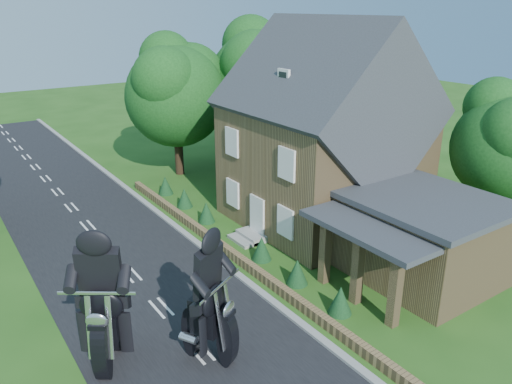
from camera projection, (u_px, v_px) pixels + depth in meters
ground at (199, 351)px, 16.34m from camera, size 120.00×120.00×0.00m
road at (199, 351)px, 16.33m from camera, size 7.00×80.00×0.02m
kerb at (287, 313)px, 18.25m from camera, size 0.30×80.00×0.12m
garden_wall at (231, 253)px, 22.40m from camera, size 0.30×22.00×0.40m
house at (324, 139)px, 25.00m from camera, size 9.54×8.64×10.24m
annex at (421, 237)px, 20.33m from camera, size 7.05×5.94×3.44m
tree_annex_side at (511, 138)px, 23.85m from camera, size 5.64×5.20×7.48m
tree_house_right at (372, 102)px, 29.99m from camera, size 6.51×6.00×8.40m
tree_behind_house at (266, 74)px, 34.12m from camera, size 7.81×7.20×10.08m
tree_behind_left at (181, 87)px, 31.86m from camera, size 6.94×6.40×9.16m
shrub_a at (340, 300)px, 18.18m from camera, size 0.90×0.90×1.10m
shrub_b at (297, 272)px, 20.11m from camera, size 0.90×0.90×1.10m
shrub_c at (262, 248)px, 22.04m from camera, size 0.90×0.90×1.10m
shrub_d at (206, 212)px, 25.90m from camera, size 0.90×0.90×1.10m
shrub_e at (184, 198)px, 27.83m from camera, size 0.90×0.90×1.10m
shrub_f at (165, 185)px, 29.75m from camera, size 0.90×0.90×1.10m
motorcycle_lead at (210, 340)px, 15.76m from camera, size 1.03×1.48×1.38m
motorcycle_follow at (109, 346)px, 15.48m from camera, size 1.19×1.47×1.42m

